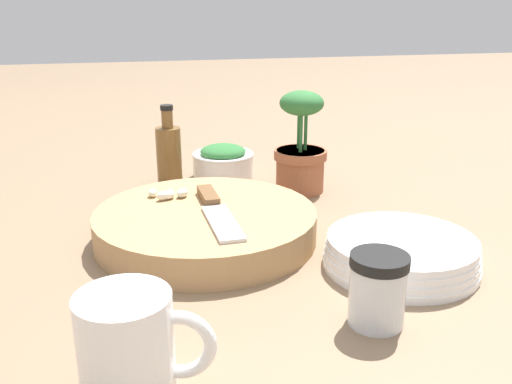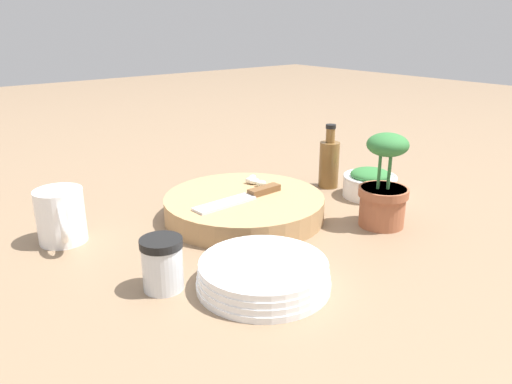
# 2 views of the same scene
# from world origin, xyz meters

# --- Properties ---
(ground_plane) EXTENTS (5.00, 5.00, 0.00)m
(ground_plane) POSITION_xyz_m (0.00, 0.00, 0.00)
(ground_plane) COLOR #7F664C
(cutting_board) EXTENTS (0.31, 0.31, 0.04)m
(cutting_board) POSITION_xyz_m (-0.05, -0.06, 0.02)
(cutting_board) COLOR tan
(cutting_board) RESTS_ON ground_plane
(chef_knife) EXTENTS (0.20, 0.04, 0.01)m
(chef_knife) POSITION_xyz_m (-0.04, -0.04, 0.05)
(chef_knife) COLOR brown
(chef_knife) RESTS_ON cutting_board
(garlic_cloves) EXTENTS (0.04, 0.06, 0.01)m
(garlic_cloves) POSITION_xyz_m (-0.11, -0.10, 0.05)
(garlic_cloves) COLOR white
(garlic_cloves) RESTS_ON cutting_board
(herb_bowl) EXTENTS (0.12, 0.12, 0.06)m
(herb_bowl) POSITION_xyz_m (-0.34, 0.02, 0.03)
(herb_bowl) COLOR white
(herb_bowl) RESTS_ON ground_plane
(spice_jar) EXTENTS (0.06, 0.06, 0.08)m
(spice_jar) POSITION_xyz_m (0.22, 0.09, 0.04)
(spice_jar) COLOR silver
(spice_jar) RESTS_ON ground_plane
(coffee_mug) EXTENTS (0.08, 0.12, 0.10)m
(coffee_mug) POSITION_xyz_m (0.27, -0.17, 0.05)
(coffee_mug) COLOR white
(coffee_mug) RESTS_ON ground_plane
(plate_stack) EXTENTS (0.20, 0.20, 0.04)m
(plate_stack) POSITION_xyz_m (0.10, 0.17, 0.02)
(plate_stack) COLOR white
(plate_stack) RESTS_ON ground_plane
(oil_bottle) EXTENTS (0.05, 0.05, 0.15)m
(oil_bottle) POSITION_xyz_m (-0.32, -0.08, 0.06)
(oil_bottle) COLOR brown
(oil_bottle) RESTS_ON ground_plane
(potted_herb) EXTENTS (0.09, 0.09, 0.18)m
(potted_herb) POSITION_xyz_m (-0.22, 0.14, 0.07)
(potted_herb) COLOR #A35B3D
(potted_herb) RESTS_ON ground_plane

